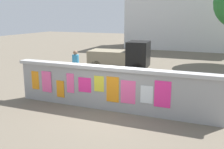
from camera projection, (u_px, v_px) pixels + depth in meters
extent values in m
plane|color=#6B6051|center=(160.00, 69.00, 16.69)|extent=(60.00, 60.00, 0.00)
cube|color=#9A9A9A|center=(112.00, 90.00, 9.32)|extent=(7.60, 0.30, 1.47)
cube|color=#ADADAD|center=(112.00, 68.00, 9.14)|extent=(7.80, 0.42, 0.12)
cube|color=orange|center=(35.00, 80.00, 10.36)|extent=(0.33, 0.02, 0.73)
cube|color=#F9599E|center=(47.00, 82.00, 10.16)|extent=(0.45, 0.04, 0.83)
cube|color=orange|center=(60.00, 89.00, 9.98)|extent=(0.35, 0.03, 0.65)
cube|color=#F9599E|center=(70.00, 83.00, 9.75)|extent=(0.31, 0.01, 0.74)
cube|color=#F42D8C|center=(85.00, 85.00, 9.52)|extent=(0.51, 0.04, 0.55)
cube|color=yellow|center=(99.00, 84.00, 9.28)|extent=(0.38, 0.03, 0.57)
cube|color=orange|center=(113.00, 89.00, 9.12)|extent=(0.46, 0.02, 0.91)
cube|color=#F9599E|center=(128.00, 92.00, 8.92)|extent=(0.52, 0.03, 0.81)
cube|color=silver|center=(147.00, 95.00, 8.67)|extent=(0.42, 0.02, 0.60)
cube|color=#F42D8C|center=(162.00, 94.00, 8.46)|extent=(0.54, 0.02, 0.89)
cylinder|color=black|center=(142.00, 65.00, 16.14)|extent=(0.71, 0.25, 0.70)
cylinder|color=black|center=(137.00, 69.00, 14.94)|extent=(0.71, 0.25, 0.70)
cylinder|color=black|center=(104.00, 63.00, 16.90)|extent=(0.71, 0.25, 0.70)
cylinder|color=black|center=(97.00, 66.00, 15.69)|extent=(0.71, 0.25, 0.70)
cube|color=black|center=(138.00, 54.00, 15.40)|extent=(1.31, 1.59, 1.50)
cube|color=gray|center=(109.00, 58.00, 16.01)|extent=(2.51, 1.68, 0.90)
cylinder|color=black|center=(134.00, 82.00, 12.28)|extent=(0.61, 0.17, 0.60)
cylinder|color=black|center=(161.00, 85.00, 11.67)|extent=(0.61, 0.19, 0.60)
cube|color=gold|center=(147.00, 77.00, 11.91)|extent=(1.02, 0.35, 0.32)
cube|color=black|center=(152.00, 74.00, 11.78)|extent=(0.58, 0.28, 0.10)
cube|color=#262626|center=(136.00, 70.00, 12.11)|extent=(0.10, 0.56, 0.03)
cylinder|color=black|center=(191.00, 98.00, 9.73)|extent=(0.66, 0.16, 0.66)
cylinder|color=black|center=(164.00, 94.00, 10.29)|extent=(0.66, 0.16, 0.66)
cube|color=#1933A5|center=(178.00, 91.00, 9.97)|extent=(0.94, 0.21, 0.06)
cylinder|color=#1933A5|center=(174.00, 85.00, 10.00)|extent=(0.03, 0.03, 0.40)
cube|color=black|center=(174.00, 80.00, 9.96)|extent=(0.21, 0.12, 0.05)
cube|color=black|center=(191.00, 84.00, 9.64)|extent=(0.12, 0.44, 0.03)
cylinder|color=black|center=(108.00, 83.00, 11.88)|extent=(0.66, 0.10, 0.66)
cylinder|color=black|center=(87.00, 81.00, 12.18)|extent=(0.66, 0.10, 0.66)
cube|color=#1933A5|center=(97.00, 78.00, 11.99)|extent=(0.95, 0.13, 0.06)
cylinder|color=#1933A5|center=(94.00, 74.00, 11.98)|extent=(0.03, 0.03, 0.40)
cube|color=black|center=(94.00, 69.00, 11.94)|extent=(0.21, 0.10, 0.05)
cube|color=black|center=(107.00, 71.00, 11.77)|extent=(0.08, 0.44, 0.03)
cylinder|color=purple|center=(77.00, 74.00, 13.44)|extent=(0.12, 0.12, 0.80)
cylinder|color=purple|center=(75.00, 74.00, 13.30)|extent=(0.12, 0.12, 0.80)
cylinder|color=#338CBF|center=(76.00, 61.00, 13.21)|extent=(0.42, 0.42, 0.60)
sphere|color=#8C664C|center=(75.00, 53.00, 13.12)|extent=(0.22, 0.22, 0.22)
cube|color=silver|center=(191.00, 16.00, 26.65)|extent=(12.21, 5.99, 6.63)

